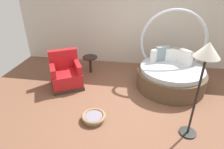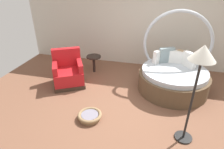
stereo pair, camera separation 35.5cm
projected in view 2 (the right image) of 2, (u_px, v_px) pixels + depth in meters
The scene contains 7 objects.
ground_plane at pixel (133, 106), 4.44m from camera, with size 8.00×8.00×0.02m, color brown.
back_wall at pixel (147, 23), 5.87m from camera, with size 8.00×0.12×2.75m, color beige.
round_daybed at pixel (173, 75), 4.92m from camera, with size 1.76×1.76×1.98m.
red_armchair at pixel (68, 73), 5.20m from camera, with size 1.08×1.08×0.94m.
pet_basket at pixel (90, 116), 4.00m from camera, with size 0.51×0.51×0.13m.
side_table at pixel (94, 59), 5.79m from camera, with size 0.44×0.44×0.52m.
floor_lamp at pixel (201, 63), 2.84m from camera, with size 0.40×0.40×1.82m.
Camera 2 is at (0.40, -3.60, 2.71)m, focal length 30.50 mm.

